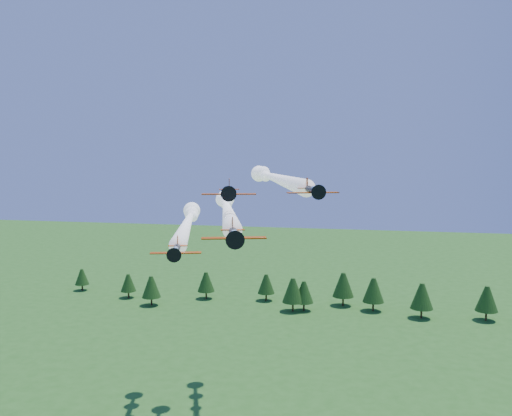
% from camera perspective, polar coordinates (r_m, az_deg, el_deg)
% --- Properties ---
extents(plane_lead, '(19.82, 55.19, 3.70)m').
position_cam_1_polar(plane_lead, '(100.29, -2.92, -0.00)').
color(plane_lead, black).
rests_on(plane_lead, ground).
extents(plane_left, '(18.41, 53.61, 3.70)m').
position_cam_1_polar(plane_left, '(107.76, -6.82, -1.33)').
color(plane_left, black).
rests_on(plane_left, ground).
extents(plane_right, '(23.18, 58.79, 3.70)m').
position_cam_1_polar(plane_right, '(110.58, 1.81, 3.07)').
color(plane_right, black).
rests_on(plane_right, ground).
extents(plane_slot, '(7.96, 8.77, 2.78)m').
position_cam_1_polar(plane_slot, '(82.51, -2.72, 1.65)').
color(plane_slot, black).
rests_on(plane_slot, ground).
extents(treeline, '(178.97, 19.79, 11.18)m').
position_cam_1_polar(treeline, '(190.15, 9.24, -8.11)').
color(treeline, '#382314').
rests_on(treeline, ground).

